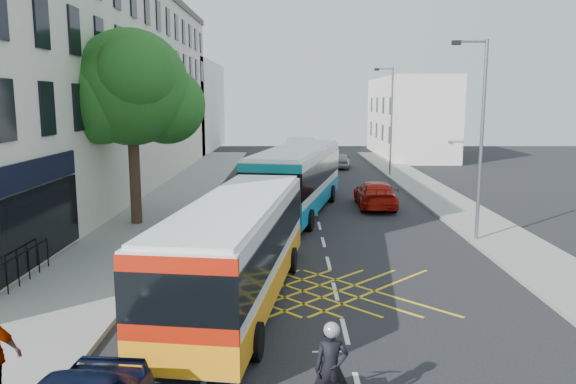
{
  "coord_description": "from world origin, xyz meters",
  "views": [
    {
      "loc": [
        -1.43,
        -10.5,
        5.84
      ],
      "look_at": [
        -1.46,
        11.4,
        2.2
      ],
      "focal_mm": 35.0,
      "sensor_mm": 36.0,
      "label": 1
    }
  ],
  "objects_px": {
    "street_tree": "(130,89)",
    "distant_car_dark": "(327,150)",
    "motorbike": "(331,374)",
    "lamp_far": "(390,115)",
    "bus_mid": "(297,179)",
    "bus_far": "(302,160)",
    "bus_near": "(237,249)",
    "lamp_near": "(480,130)",
    "distant_car_silver": "(341,160)",
    "red_hatchback": "(375,194)",
    "distant_car_grey": "(281,155)",
    "parked_car_silver": "(174,272)"
  },
  "relations": [
    {
      "from": "street_tree",
      "to": "distant_car_dark",
      "type": "xyz_separation_m",
      "value": [
        11.06,
        32.54,
        -5.66
      ]
    },
    {
      "from": "street_tree",
      "to": "motorbike",
      "type": "height_order",
      "value": "street_tree"
    },
    {
      "from": "lamp_far",
      "to": "bus_mid",
      "type": "xyz_separation_m",
      "value": [
        -7.19,
        -13.8,
        -2.84
      ]
    },
    {
      "from": "bus_far",
      "to": "motorbike",
      "type": "relative_size",
      "value": 4.75
    },
    {
      "from": "bus_near",
      "to": "bus_far",
      "type": "bearing_deg",
      "value": 91.86
    },
    {
      "from": "lamp_near",
      "to": "distant_car_silver",
      "type": "bearing_deg",
      "value": 97.18
    },
    {
      "from": "distant_car_dark",
      "to": "street_tree",
      "type": "bearing_deg",
      "value": 71.72
    },
    {
      "from": "lamp_near",
      "to": "bus_near",
      "type": "bearing_deg",
      "value": -142.98
    },
    {
      "from": "motorbike",
      "to": "red_hatchback",
      "type": "relative_size",
      "value": 0.43
    },
    {
      "from": "bus_far",
      "to": "motorbike",
      "type": "xyz_separation_m",
      "value": [
        -0.17,
        -30.65,
        -0.61
      ]
    },
    {
      "from": "distant_car_grey",
      "to": "distant_car_dark",
      "type": "xyz_separation_m",
      "value": [
        4.69,
        6.62,
        -0.1
      ]
    },
    {
      "from": "bus_mid",
      "to": "distant_car_silver",
      "type": "bearing_deg",
      "value": 90.13
    },
    {
      "from": "lamp_near",
      "to": "bus_near",
      "type": "relative_size",
      "value": 0.73
    },
    {
      "from": "bus_far",
      "to": "lamp_far",
      "type": "bearing_deg",
      "value": 20.01
    },
    {
      "from": "street_tree",
      "to": "distant_car_silver",
      "type": "relative_size",
      "value": 2.29
    },
    {
      "from": "bus_far",
      "to": "parked_car_silver",
      "type": "relative_size",
      "value": 2.49
    },
    {
      "from": "street_tree",
      "to": "distant_car_dark",
      "type": "bearing_deg",
      "value": 71.23
    },
    {
      "from": "bus_mid",
      "to": "distant_car_silver",
      "type": "distance_m",
      "value": 19.39
    },
    {
      "from": "lamp_near",
      "to": "distant_car_dark",
      "type": "relative_size",
      "value": 2.09
    },
    {
      "from": "lamp_far",
      "to": "lamp_near",
      "type": "bearing_deg",
      "value": -90.0
    },
    {
      "from": "bus_mid",
      "to": "motorbike",
      "type": "distance_m",
      "value": 19.18
    },
    {
      "from": "lamp_far",
      "to": "bus_mid",
      "type": "distance_m",
      "value": 15.82
    },
    {
      "from": "lamp_near",
      "to": "lamp_far",
      "type": "distance_m",
      "value": 20.0
    },
    {
      "from": "bus_near",
      "to": "distant_car_silver",
      "type": "xyz_separation_m",
      "value": [
        5.94,
        32.0,
        -0.93
      ]
    },
    {
      "from": "parked_car_silver",
      "to": "lamp_far",
      "type": "bearing_deg",
      "value": 63.47
    },
    {
      "from": "motorbike",
      "to": "lamp_near",
      "type": "bearing_deg",
      "value": 60.18
    },
    {
      "from": "bus_mid",
      "to": "distant_car_dark",
      "type": "bearing_deg",
      "value": 95.23
    },
    {
      "from": "red_hatchback",
      "to": "distant_car_silver",
      "type": "xyz_separation_m",
      "value": [
        -0.25,
        17.56,
        -0.06
      ]
    },
    {
      "from": "bus_far",
      "to": "distant_car_dark",
      "type": "bearing_deg",
      "value": 81.24
    },
    {
      "from": "bus_mid",
      "to": "distant_car_silver",
      "type": "xyz_separation_m",
      "value": [
        4.02,
        18.94,
        -1.12
      ]
    },
    {
      "from": "motorbike",
      "to": "bus_mid",
      "type": "bearing_deg",
      "value": 89.05
    },
    {
      "from": "lamp_near",
      "to": "distant_car_dark",
      "type": "bearing_deg",
      "value": 95.87
    },
    {
      "from": "street_tree",
      "to": "bus_far",
      "type": "xyz_separation_m",
      "value": [
        8.02,
        14.72,
        -4.8
      ]
    },
    {
      "from": "street_tree",
      "to": "distant_car_grey",
      "type": "xyz_separation_m",
      "value": [
        6.36,
        25.92,
        -5.56
      ]
    },
    {
      "from": "bus_near",
      "to": "distant_car_dark",
      "type": "distance_m",
      "value": 42.73
    },
    {
      "from": "street_tree",
      "to": "distant_car_grey",
      "type": "bearing_deg",
      "value": 76.2
    },
    {
      "from": "bus_near",
      "to": "motorbike",
      "type": "bearing_deg",
      "value": -62.2
    },
    {
      "from": "parked_car_silver",
      "to": "lamp_near",
      "type": "bearing_deg",
      "value": 25.61
    },
    {
      "from": "parked_car_silver",
      "to": "red_hatchback",
      "type": "relative_size",
      "value": 0.82
    },
    {
      "from": "bus_mid",
      "to": "parked_car_silver",
      "type": "height_order",
      "value": "bus_mid"
    },
    {
      "from": "motorbike",
      "to": "red_hatchback",
      "type": "height_order",
      "value": "motorbike"
    },
    {
      "from": "lamp_far",
      "to": "bus_far",
      "type": "xyz_separation_m",
      "value": [
        -6.69,
        -2.31,
        -3.12
      ]
    },
    {
      "from": "street_tree",
      "to": "lamp_far",
      "type": "height_order",
      "value": "street_tree"
    },
    {
      "from": "bus_near",
      "to": "distant_car_silver",
      "type": "bearing_deg",
      "value": 86.98
    },
    {
      "from": "bus_mid",
      "to": "bus_far",
      "type": "bearing_deg",
      "value": 99.63
    },
    {
      "from": "distant_car_grey",
      "to": "motorbike",
      "type": "bearing_deg",
      "value": -82.48
    },
    {
      "from": "street_tree",
      "to": "parked_car_silver",
      "type": "bearing_deg",
      "value": -68.49
    },
    {
      "from": "street_tree",
      "to": "distant_car_grey",
      "type": "distance_m",
      "value": 27.26
    },
    {
      "from": "bus_near",
      "to": "motorbike",
      "type": "height_order",
      "value": "bus_near"
    },
    {
      "from": "distant_car_grey",
      "to": "bus_mid",
      "type": "bearing_deg",
      "value": -81.6
    }
  ]
}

